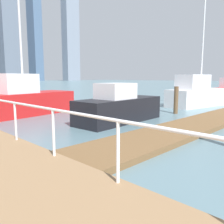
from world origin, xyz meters
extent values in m
plane|color=slate|center=(0.00, 20.00, 0.00)|extent=(300.00, 300.00, 0.00)
cube|color=brown|center=(4.20, 9.87, 0.09)|extent=(15.39, 2.00, 0.18)
cylinder|color=white|center=(-3.15, 7.93, 0.93)|extent=(0.06, 0.06, 1.05)
cylinder|color=white|center=(-3.15, 9.88, 0.93)|extent=(0.06, 0.06, 1.05)
cylinder|color=white|center=(-3.15, 11.83, 0.93)|extent=(0.06, 0.06, 1.05)
cylinder|color=white|center=(-3.15, 7.93, 1.45)|extent=(0.06, 27.31, 0.06)
cylinder|color=brown|center=(4.15, 15.33, 0.75)|extent=(0.32, 0.32, 1.50)
cylinder|color=brown|center=(6.76, 12.46, 0.81)|extent=(0.26, 0.26, 1.62)
cube|color=white|center=(11.63, 13.17, 0.64)|extent=(6.26, 2.78, 1.27)
cube|color=white|center=(10.63, 13.32, 1.81)|extent=(2.49, 1.84, 1.08)
cylinder|color=silver|center=(11.63, 13.17, 5.29)|extent=(0.12, 0.12, 8.04)
cube|color=black|center=(2.53, 13.10, 0.57)|extent=(4.91, 1.95, 1.14)
cube|color=white|center=(2.21, 13.09, 1.51)|extent=(1.75, 1.43, 0.74)
cube|color=red|center=(0.23, 18.49, 0.64)|extent=(6.24, 2.99, 1.28)
cube|color=white|center=(-0.23, 18.42, 1.81)|extent=(2.21, 1.96, 1.07)
cylinder|color=silver|center=(0.23, 18.49, 5.50)|extent=(0.12, 0.12, 8.45)
cube|color=slate|center=(54.62, 150.66, 30.97)|extent=(11.56, 10.72, 61.94)
cube|color=slate|center=(74.91, 156.89, 32.00)|extent=(6.36, 9.53, 63.99)
cube|color=gray|center=(92.42, 140.92, 28.03)|extent=(10.16, 7.54, 56.07)
camera|label=1|loc=(-5.89, 5.38, 2.14)|focal=37.95mm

